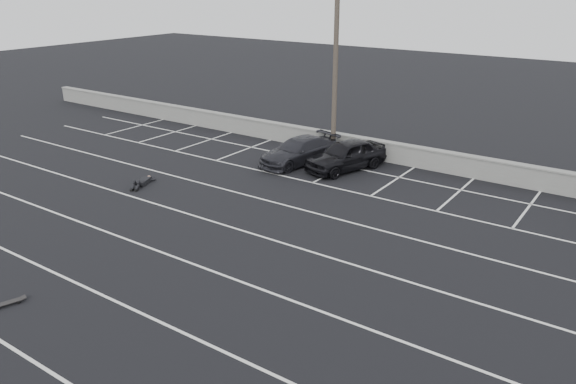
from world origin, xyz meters
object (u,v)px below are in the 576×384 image
Objects in this scene: car_right at (299,151)px; trash_bin at (370,152)px; utility_pole at (335,65)px; person at (144,179)px; car_left at (346,155)px; skateboard at (7,303)px.

car_right is 3.77m from trash_bin.
utility_pole reaches higher than person.
person is at bearing -119.94° from utility_pole.
car_right is 0.48× the size of utility_pole.
trash_bin is (0.33, 2.01, -0.31)m from car_left.
car_left is at bearing 101.82° from skateboard.
skateboard is at bearing -78.10° from car_left.
trash_bin is 18.69m from skateboard.
trash_bin is (2.79, 2.53, -0.23)m from car_right.
car_right is (-2.45, -0.52, -0.09)m from car_left.
utility_pole reaches higher than skateboard.
utility_pole is (-1.67, 1.61, 4.08)m from car_left.
person is 10.54m from skateboard.
skateboard is at bearing -91.02° from utility_pole.
car_left is 2.51m from car_right.
utility_pole is at bearing -168.73° from trash_bin.
trash_bin is 0.36× the size of person.
skateboard is (-0.32, -18.14, -4.75)m from utility_pole.
car_left reaches higher than skateboard.
utility_pole is at bearing 38.15° from person.
car_left is at bearing -43.87° from utility_pole.
car_left is 0.46× the size of utility_pole.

